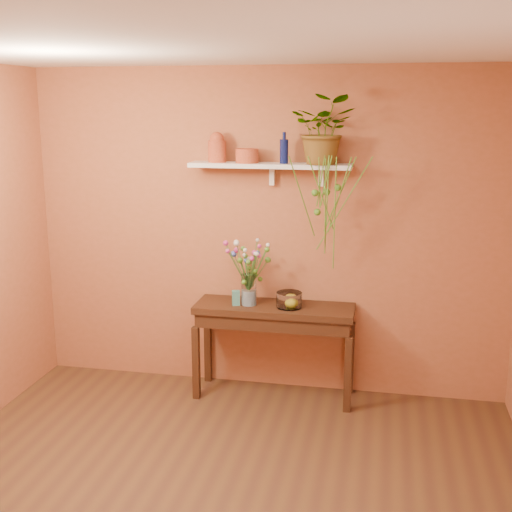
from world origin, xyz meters
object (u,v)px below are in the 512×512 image
object	(u,v)px
terracotta_jug	(217,148)
spider_plant	(325,130)
sideboard	(274,319)
blue_bottle	(284,151)
bouquet	(248,259)
glass_bowl	(289,300)
glass_vase	(249,292)

from	to	relation	value
terracotta_jug	spider_plant	bearing A→B (deg)	-2.39
sideboard	terracotta_jug	world-z (taller)	terracotta_jug
blue_bottle	bouquet	xyz separation A→B (m)	(-0.27, -0.12, -0.86)
terracotta_jug	bouquet	size ratio (longest dim) A/B	0.56
sideboard	bouquet	distance (m)	0.55
blue_bottle	glass_bowl	xyz separation A→B (m)	(0.07, -0.12, -1.19)
spider_plant	glass_bowl	distance (m)	1.38
glass_vase	glass_bowl	world-z (taller)	glass_vase
glass_vase	bouquet	bearing A→B (deg)	-125.45
spider_plant	glass_vase	bearing A→B (deg)	-171.00
sideboard	terracotta_jug	distance (m)	1.47
terracotta_jug	blue_bottle	distance (m)	0.55
terracotta_jug	glass_vase	size ratio (longest dim) A/B	0.94
spider_plant	glass_vase	xyz separation A→B (m)	(-0.58, -0.09, -1.30)
terracotta_jug	spider_plant	world-z (taller)	spider_plant
sideboard	glass_vase	bearing A→B (deg)	-174.55
glass_vase	sideboard	bearing A→B (deg)	5.45
sideboard	blue_bottle	xyz separation A→B (m)	(0.05, 0.09, 1.36)
terracotta_jug	spider_plant	size ratio (longest dim) A/B	0.45
blue_bottle	glass_bowl	world-z (taller)	blue_bottle
terracotta_jug	glass_bowl	xyz separation A→B (m)	(0.62, -0.14, -1.20)
blue_bottle	glass_vase	distance (m)	1.17
terracotta_jug	bouquet	world-z (taller)	terracotta_jug
blue_bottle	spider_plant	bearing A→B (deg)	-3.32
glass_vase	bouquet	size ratio (longest dim) A/B	0.60
sideboard	glass_bowl	size ratio (longest dim) A/B	6.24
sideboard	glass_vase	size ratio (longest dim) A/B	5.06
blue_bottle	bouquet	bearing A→B (deg)	-156.37
terracotta_jug	glass_bowl	world-z (taller)	terracotta_jug
sideboard	terracotta_jug	size ratio (longest dim) A/B	5.40
blue_bottle	glass_vase	xyz separation A→B (m)	(-0.26, -0.11, -1.14)
sideboard	spider_plant	size ratio (longest dim) A/B	2.44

